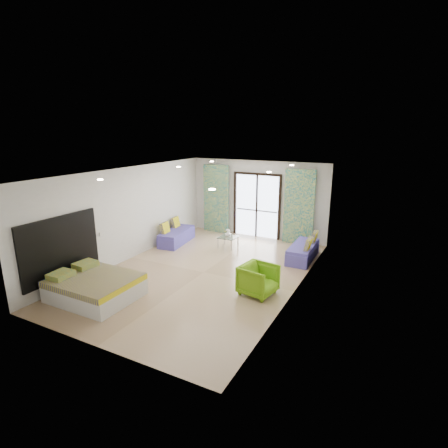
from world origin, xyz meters
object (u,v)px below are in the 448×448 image
at_px(daybed_left, 176,236).
at_px(armchair, 258,278).
at_px(bed, 94,287).
at_px(daybed_right, 303,251).
at_px(coffee_table, 228,238).

relative_size(daybed_left, armchair, 2.15).
height_order(bed, daybed_left, daybed_left).
relative_size(daybed_right, armchair, 2.07).
xyz_separation_m(bed, armchair, (3.25, 1.88, 0.13)).
bearing_deg(armchair, bed, 129.50).
height_order(daybed_right, armchair, daybed_right).
xyz_separation_m(daybed_left, coffee_table, (1.78, 0.35, 0.08)).
bearing_deg(daybed_left, armchair, -38.32).
bearing_deg(armchair, coffee_table, 48.01).
bearing_deg(armchair, daybed_right, 2.26).
distance_m(daybed_right, armchair, 2.75).
height_order(daybed_left, daybed_right, same).
relative_size(daybed_right, coffee_table, 2.53).
bearing_deg(armchair, daybed_left, 68.98).
bearing_deg(daybed_left, daybed_right, -1.93).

